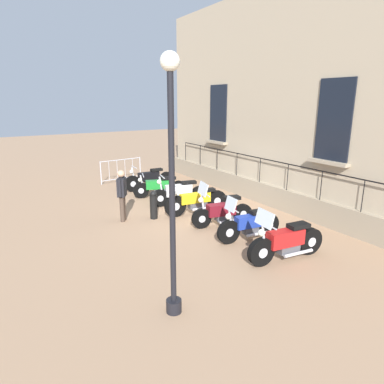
{
  "coord_description": "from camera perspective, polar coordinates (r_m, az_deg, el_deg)",
  "views": [
    {
      "loc": [
        5.98,
        9.0,
        3.7
      ],
      "look_at": [
        0.46,
        0.0,
        0.8
      ],
      "focal_mm": 31.73,
      "sensor_mm": 36.0,
      "label": 1
    }
  ],
  "objects": [
    {
      "name": "lamppost",
      "position": [
        5.5,
        -3.39,
        1.04
      ],
      "size": [
        0.3,
        0.3,
        4.39
      ],
      "color": "black",
      "rests_on": "ground_plane"
    },
    {
      "name": "motorcycle_white",
      "position": [
        12.21,
        -2.09,
        -0.19
      ],
      "size": [
        2.08,
        0.76,
        1.1
      ],
      "color": "black",
      "rests_on": "ground_plane"
    },
    {
      "name": "motorcycle_green",
      "position": [
        13.22,
        -5.44,
        0.89
      ],
      "size": [
        2.0,
        0.93,
        0.92
      ],
      "color": "black",
      "rests_on": "ground_plane"
    },
    {
      "name": "motorcycle_maroon",
      "position": [
        10.22,
        5.01,
        -3.3
      ],
      "size": [
        1.95,
        0.79,
        1.38
      ],
      "color": "black",
      "rests_on": "ground_plane"
    },
    {
      "name": "motorcycle_red",
      "position": [
        8.37,
        15.52,
        -8.11
      ],
      "size": [
        2.13,
        0.71,
        1.32
      ],
      "color": "black",
      "rests_on": "ground_plane"
    },
    {
      "name": "bollard",
      "position": [
        10.84,
        -6.48,
        -2.12
      ],
      "size": [
        0.24,
        0.24,
        0.92
      ],
      "color": "black",
      "rests_on": "ground_plane"
    },
    {
      "name": "motorcycle_yellow",
      "position": [
        11.23,
        0.74,
        -1.54
      ],
      "size": [
        2.22,
        0.61,
        0.98
      ],
      "color": "black",
      "rests_on": "ground_plane"
    },
    {
      "name": "crowd_barrier",
      "position": [
        15.97,
        -11.81,
        3.71
      ],
      "size": [
        2.01,
        0.23,
        1.05
      ],
      "color": "#B7B7BF",
      "rests_on": "ground_plane"
    },
    {
      "name": "building_facade",
      "position": [
        12.6,
        13.32,
        14.29
      ],
      "size": [
        0.82,
        12.67,
        7.34
      ],
      "color": "tan",
      "rests_on": "ground_plane"
    },
    {
      "name": "motorcycle_blue",
      "position": [
        9.3,
        9.45,
        -5.5
      ],
      "size": [
        1.92,
        0.58,
        1.27
      ],
      "color": "black",
      "rests_on": "ground_plane"
    },
    {
      "name": "ground_plane",
      "position": [
        11.43,
        1.99,
        -3.55
      ],
      "size": [
        60.0,
        60.0,
        0.0
      ],
      "primitive_type": "plane",
      "color": "#9E7A5B"
    },
    {
      "name": "pedestrian_standing",
      "position": [
        10.67,
        -11.68,
        -0.13
      ],
      "size": [
        0.39,
        0.45,
        1.62
      ],
      "color": "#47382D",
      "rests_on": "ground_plane"
    },
    {
      "name": "motorcycle_black",
      "position": [
        14.41,
        -7.13,
        2.12
      ],
      "size": [
        2.21,
        0.57,
        1.04
      ],
      "color": "black",
      "rests_on": "ground_plane"
    }
  ]
}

